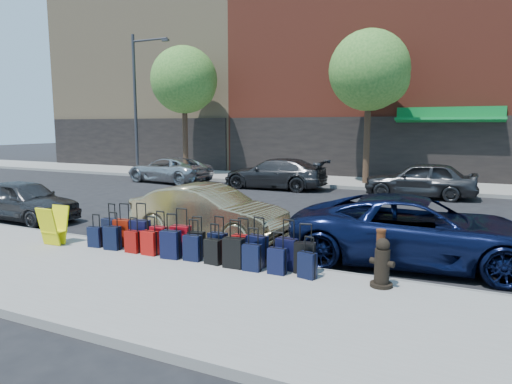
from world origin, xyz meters
The scene contains 41 objects.
ground centered at (0.00, 0.00, 0.00)m, with size 120.00×120.00×0.00m, color black.
sidewalk_near centered at (0.00, -6.50, 0.07)m, with size 60.00×4.00×0.15m, color gray.
sidewalk_far centered at (0.00, 10.00, 0.07)m, with size 60.00×4.00×0.15m, color gray.
curb_near centered at (0.00, -4.48, 0.07)m, with size 60.00×0.08×0.15m, color gray.
curb_far centered at (0.00, 7.98, 0.07)m, with size 60.00×0.08×0.15m, color gray.
building_left centered at (-16.00, 17.98, 7.98)m, with size 15.00×12.12×16.00m.
building_center centered at (0.00, 17.99, 9.98)m, with size 17.00×12.85×20.00m.
tree_left centered at (-9.86, 9.50, 5.41)m, with size 3.80×3.80×7.27m.
tree_center centered at (0.64, 9.50, 5.41)m, with size 3.80×3.80×7.27m.
streetlight centered at (-12.80, 8.80, 4.66)m, with size 2.59×0.18×8.00m.
suitcase_front_0 centered at (-2.47, -4.76, 0.45)m, with size 0.43×0.28×0.96m.
suitcase_front_1 centered at (-2.03, -4.81, 0.46)m, with size 0.44×0.28×1.00m.
suitcase_front_2 centered at (-1.55, -4.80, 0.48)m, with size 0.45×0.26×1.04m.
suitcase_front_3 centered at (-1.00, -4.83, 0.43)m, with size 0.39×0.23×0.91m.
suitcase_front_4 centered at (-0.43, -4.81, 0.47)m, with size 0.45×0.30×1.01m.
suitcase_front_5 centered at (-0.06, -4.77, 0.42)m, with size 0.38×0.25×0.86m.
suitcase_front_6 centered at (0.50, -4.81, 0.44)m, with size 0.39×0.24×0.92m.
suitcase_front_7 centered at (1.06, -4.80, 0.44)m, with size 0.39×0.22×0.93m.
suitcase_front_8 centered at (1.42, -4.84, 0.46)m, with size 0.44×0.28×0.99m.
suitcase_front_9 centered at (2.04, -4.79, 0.46)m, with size 0.43×0.27×0.98m.
suitcase_front_10 centered at (2.43, -4.85, 0.45)m, with size 0.43×0.28×0.95m.
suitcase_back_0 centered at (-2.57, -5.15, 0.39)m, with size 0.34×0.22×0.76m.
suitcase_back_1 centered at (-2.05, -5.15, 0.42)m, with size 0.38×0.25×0.85m.
suitcase_back_2 centered at (-1.47, -5.14, 0.39)m, with size 0.33×0.20×0.78m.
suitcase_back_3 centered at (-1.01, -5.13, 0.41)m, with size 0.35×0.21×0.84m.
suitcase_back_4 centered at (-0.45, -5.15, 0.45)m, with size 0.42×0.27×0.95m.
suitcase_back_5 centered at (0.06, -5.09, 0.42)m, with size 0.38×0.23×0.86m.
suitcase_back_6 centered at (0.57, -5.11, 0.41)m, with size 0.36×0.23×0.82m.
suitcase_back_7 centered at (1.06, -5.14, 0.45)m, with size 0.41×0.25×0.96m.
suitcase_back_8 centered at (1.46, -5.16, 0.41)m, with size 0.36×0.21×0.84m.
suitcase_back_9 centered at (1.98, -5.13, 0.40)m, with size 0.34×0.19×0.80m.
suitcase_back_10 centered at (2.57, -5.11, 0.39)m, with size 0.36×0.25×0.78m.
fire_hydrant centered at (3.89, -4.98, 0.55)m, with size 0.45×0.39×0.86m.
bollard centered at (3.79, -4.67, 0.64)m, with size 0.17×0.17×0.94m.
display_rack centered at (-3.61, -5.40, 0.59)m, with size 0.53×0.57×0.90m.
car_near_0 centered at (-7.27, -3.33, 0.64)m, with size 1.51×3.75×1.28m, color #343436.
car_near_1 centered at (-0.93, -2.81, 0.70)m, with size 1.47×4.22×1.39m, color tan.
car_near_2 centered at (4.22, -2.84, 0.73)m, with size 2.42×5.25×1.46m, color #0C1437.
car_far_0 centered at (-9.09, 6.59, 0.65)m, with size 2.16×4.68×1.30m, color #B6B9BE.
car_far_1 centered at (-3.14, 6.71, 0.71)m, with size 1.99×4.90×1.42m, color #2E2E30.
car_far_2 centered at (3.29, 6.78, 0.75)m, with size 1.76×4.39×1.49m, color #323235.
Camera 1 is at (5.20, -12.81, 2.93)m, focal length 32.00 mm.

